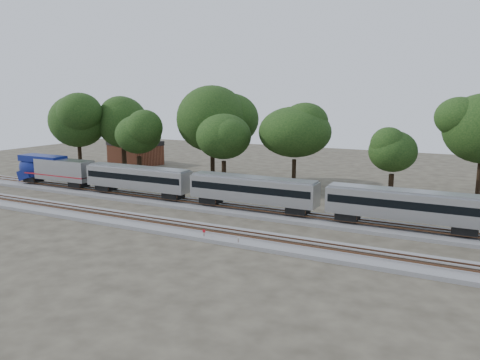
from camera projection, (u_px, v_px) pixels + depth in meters
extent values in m
plane|color=#383328|center=(177.00, 218.00, 55.28)|extent=(160.00, 160.00, 0.00)
cube|color=slate|center=(204.00, 206.00, 60.49)|extent=(160.00, 5.00, 0.40)
cube|color=brown|center=(201.00, 203.00, 59.78)|extent=(160.00, 0.08, 0.15)
cube|color=brown|center=(207.00, 201.00, 61.04)|extent=(160.00, 0.08, 0.15)
cube|color=slate|center=(156.00, 224.00, 51.74)|extent=(160.00, 5.00, 0.40)
cube|color=brown|center=(152.00, 222.00, 51.03)|extent=(160.00, 0.08, 0.15)
cube|color=brown|center=(160.00, 219.00, 52.29)|extent=(160.00, 0.08, 0.15)
cube|color=#AAADB1|center=(64.00, 170.00, 71.11)|extent=(9.92, 2.81, 3.09)
ellipsoid|color=navy|center=(32.00, 168.00, 74.34)|extent=(5.05, 2.92, 4.30)
cube|color=navy|center=(42.00, 158.00, 72.90)|extent=(7.95, 2.75, 0.94)
cube|color=black|center=(34.00, 162.00, 73.96)|extent=(0.42, 2.15, 1.22)
cube|color=maroon|center=(59.00, 174.00, 71.75)|extent=(12.16, 2.85, 0.17)
cube|color=black|center=(34.00, 179.00, 74.59)|extent=(2.43, 2.06, 0.84)
cube|color=black|center=(79.00, 184.00, 70.18)|extent=(2.43, 2.06, 0.84)
cube|color=#AAADB1|center=(138.00, 178.00, 64.77)|extent=(16.28, 2.81, 2.81)
cube|color=black|center=(138.00, 176.00, 64.72)|extent=(15.72, 2.86, 0.84)
cube|color=gray|center=(137.00, 168.00, 64.51)|extent=(15.90, 2.25, 0.33)
cube|color=black|center=(106.00, 187.00, 67.74)|extent=(2.43, 2.06, 0.84)
cube|color=black|center=(173.00, 195.00, 62.45)|extent=(2.43, 2.06, 0.84)
cube|color=#AAADB1|center=(253.00, 190.00, 56.85)|extent=(16.28, 2.81, 2.81)
cube|color=black|center=(253.00, 187.00, 56.80)|extent=(15.72, 2.86, 0.84)
cube|color=gray|center=(253.00, 178.00, 56.59)|extent=(15.90, 2.25, 0.33)
cube|color=black|center=(211.00, 199.00, 59.82)|extent=(2.43, 2.06, 0.84)
cube|color=black|center=(298.00, 210.00, 54.53)|extent=(2.43, 2.06, 0.84)
cube|color=#AAADB1|center=(404.00, 205.00, 48.93)|extent=(16.28, 2.81, 2.81)
cube|color=black|center=(404.00, 202.00, 48.88)|extent=(15.72, 2.86, 0.84)
cube|color=gray|center=(405.00, 191.00, 48.67)|extent=(15.90, 2.25, 0.33)
cube|color=black|center=(348.00, 215.00, 51.90)|extent=(2.43, 2.06, 0.84)
cube|color=black|center=(465.00, 229.00, 46.61)|extent=(2.43, 2.06, 0.84)
cylinder|color=#512D19|center=(204.00, 235.00, 46.81)|extent=(0.06, 0.06, 0.97)
cylinder|color=#B30C1A|center=(204.00, 231.00, 46.73)|extent=(0.35, 0.05, 0.35)
cylinder|color=#512D19|center=(238.00, 242.00, 44.88)|extent=(0.05, 0.05, 0.82)
cylinder|color=silver|center=(238.00, 238.00, 44.81)|extent=(0.29, 0.11, 0.29)
cube|color=#512D19|center=(200.00, 237.00, 47.30)|extent=(0.50, 0.31, 0.30)
cube|color=brown|center=(135.00, 155.00, 97.47)|extent=(11.35, 9.10, 4.01)
cube|color=black|center=(135.00, 143.00, 97.03)|extent=(11.59, 9.34, 0.90)
cylinder|color=black|center=(80.00, 160.00, 85.16)|extent=(0.70, 0.70, 5.23)
ellipsoid|color=black|center=(78.00, 121.00, 83.89)|extent=(9.85, 9.85, 8.38)
cylinder|color=black|center=(124.00, 160.00, 86.24)|extent=(0.70, 0.70, 5.06)
ellipsoid|color=black|center=(123.00, 122.00, 85.00)|extent=(9.54, 9.54, 8.11)
cylinder|color=black|center=(140.00, 169.00, 77.62)|extent=(0.70, 0.70, 4.27)
ellipsoid|color=black|center=(138.00, 134.00, 76.58)|extent=(8.05, 8.05, 6.85)
cylinder|color=black|center=(213.00, 165.00, 77.64)|extent=(0.70, 0.70, 5.65)
ellipsoid|color=black|center=(212.00, 119.00, 76.26)|extent=(10.65, 10.65, 9.05)
cylinder|color=black|center=(224.00, 175.00, 71.86)|extent=(0.70, 0.70, 4.37)
ellipsoid|color=black|center=(224.00, 136.00, 70.79)|extent=(8.25, 8.25, 7.01)
cylinder|color=black|center=(294.00, 175.00, 70.62)|extent=(0.70, 0.70, 4.79)
ellipsoid|color=black|center=(295.00, 132.00, 69.45)|extent=(9.03, 9.03, 7.68)
cylinder|color=black|center=(391.00, 187.00, 64.35)|extent=(0.70, 0.70, 3.65)
ellipsoid|color=black|center=(393.00, 151.00, 63.46)|extent=(6.89, 6.89, 5.86)
cylinder|color=black|center=(479.00, 181.00, 63.94)|extent=(0.70, 0.70, 5.32)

